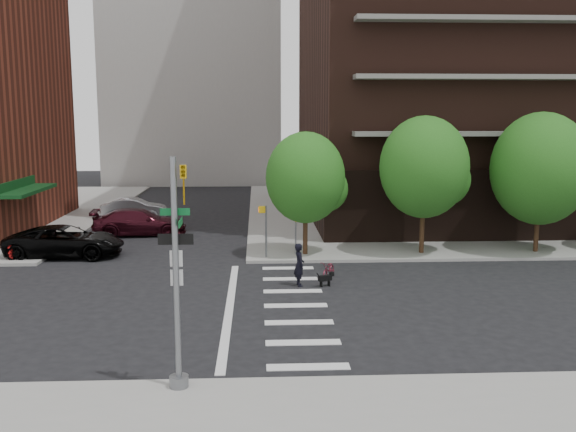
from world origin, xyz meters
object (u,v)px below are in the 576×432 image
Objects in this scene: parked_car_silver at (134,208)px; parked_car_black at (65,241)px; dog_walker at (299,265)px; parked_car_maroon at (139,222)px; traffic_signal at (178,292)px; scooter at (329,270)px; fire_hydrant at (10,252)px.

parked_car_black is at bearing 169.79° from parked_car_silver.
parked_car_black is at bearing 51.78° from dog_walker.
traffic_signal is at bearing -172.35° from parked_car_maroon.
dog_walker is (-1.38, -1.10, 0.51)m from scooter.
traffic_signal is 1.34× the size of parked_car_silver.
parked_car_silver is 20.84m from dog_walker.
parked_car_maroon is at bearing 156.22° from scooter.
dog_walker is at bearing -154.74° from parked_car_silver.
fire_hydrant is 0.16× the size of parked_car_silver.
parked_car_maroon is (2.70, 5.80, -0.00)m from parked_car_black.
traffic_signal is 3.29× the size of dog_walker.
dog_walker is at bearing -19.56° from fire_hydrant.
parked_car_silver reaches higher than fire_hydrant.
fire_hydrant is 15.67m from scooter.
parked_car_silver is 2.92× the size of scooter.
parked_car_maroon is 3.61× the size of scooter.
scooter is at bearing -61.56° from dog_walker.
parked_car_black is 13.05m from dog_walker.
parked_car_black reaches higher than parked_car_maroon.
traffic_signal reaches higher than fire_hydrant.
parked_car_maroon is 14.82m from dog_walker.
parked_car_silver is (-1.47, 6.21, -0.07)m from parked_car_maroon.
dog_walker is at bearing 69.92° from traffic_signal.
parked_car_maroon is 14.87m from scooter.
dog_walker is (10.29, -18.12, 0.18)m from parked_car_silver.
parked_car_maroon is at bearing 26.27° from dog_walker.
scooter is (5.17, 11.49, -2.30)m from traffic_signal.
fire_hydrant is at bearing 139.37° from parked_car_maroon.
traffic_signal is 3.92× the size of scooter.
fire_hydrant is (-10.03, 15.29, -2.15)m from traffic_signal.
traffic_signal reaches higher than scooter.
scooter is (15.20, -3.81, -0.15)m from fire_hydrant.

